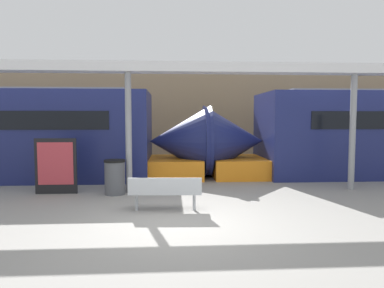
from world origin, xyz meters
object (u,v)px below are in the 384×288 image
object	(u,v)px
bench_near	(165,190)
support_column_far	(353,132)
trash_bin	(115,177)
support_column_near	(129,133)
poster_board	(56,166)

from	to	relation	value
bench_near	support_column_far	bearing A→B (deg)	23.78
bench_near	trash_bin	world-z (taller)	trash_bin
bench_near	trash_bin	bearing A→B (deg)	130.55
support_column_near	trash_bin	bearing A→B (deg)	-144.03
poster_board	support_column_far	xyz separation A→B (m)	(8.73, 0.10, 0.93)
trash_bin	support_column_near	bearing A→B (deg)	35.97
trash_bin	support_column_near	xyz separation A→B (m)	(0.37, 0.27, 1.24)
support_column_near	support_column_far	world-z (taller)	same
trash_bin	support_column_far	world-z (taller)	support_column_far
support_column_far	poster_board	bearing A→B (deg)	-179.36
trash_bin	support_column_far	size ratio (longest dim) A/B	0.28
bench_near	trash_bin	distance (m)	2.37
poster_board	support_column_near	distance (m)	2.25
support_column_far	support_column_near	bearing A→B (deg)	180.00
poster_board	trash_bin	bearing A→B (deg)	-5.74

